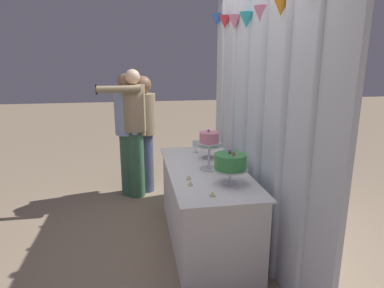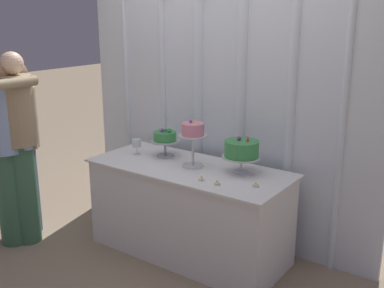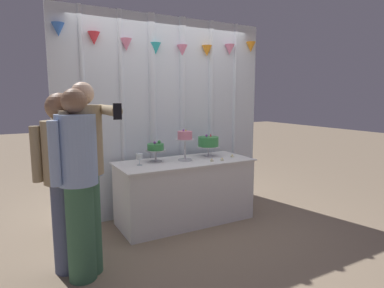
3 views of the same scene
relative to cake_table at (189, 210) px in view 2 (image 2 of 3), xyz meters
name	(u,v)px [view 2 (image 2 of 3)]	position (x,y,z in m)	size (l,w,h in m)	color
ground_plane	(182,257)	(0.00, -0.10, -0.39)	(24.00, 24.00, 0.00)	gray
draped_curtain	(221,90)	(0.01, 0.47, 0.96)	(2.93, 0.16, 2.61)	silver
cake_table	(189,210)	(0.00, 0.00, 0.00)	(1.70, 0.73, 0.78)	white
cake_display_leftmost	(165,138)	(-0.34, 0.11, 0.56)	(0.26, 0.26, 0.26)	#B2B2B7
cake_display_center	(193,134)	(0.02, 0.03, 0.67)	(0.23, 0.23, 0.39)	silver
cake_display_rightmost	(242,150)	(0.42, 0.12, 0.58)	(0.31, 0.31, 0.30)	silver
wine_glass	(137,143)	(-0.59, 0.01, 0.49)	(0.08, 0.08, 0.14)	silver
tealight_far_left	(201,179)	(0.27, -0.21, 0.40)	(0.04, 0.04, 0.04)	beige
tealight_near_left	(217,184)	(0.41, -0.22, 0.40)	(0.04, 0.04, 0.04)	beige
tealight_near_right	(256,186)	(0.66, -0.09, 0.40)	(0.05, 0.05, 0.03)	beige
guest_man_pink_jacket	(21,141)	(-1.49, -0.54, 0.50)	(0.49, 0.37, 1.61)	#4C5675
guest_man_dark_suit	(5,146)	(-1.40, -0.76, 0.51)	(0.45, 0.44, 1.64)	#3D6B4C
guest_girl_blue_dress	(19,140)	(-1.32, -0.67, 0.56)	(0.42, 0.64, 1.70)	#3D6B4C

